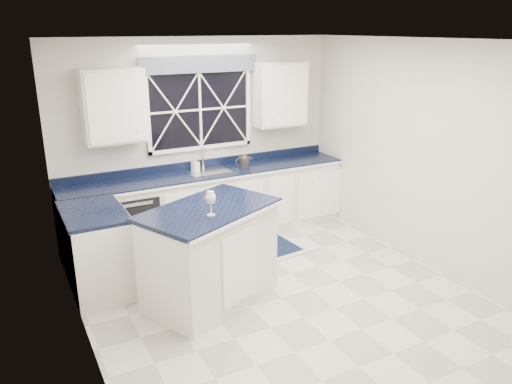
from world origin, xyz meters
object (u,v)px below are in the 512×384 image
dishwasher (132,222)px  island (210,254)px  faucet (203,157)px  kettle (244,160)px  wine_glass (211,199)px  soap_bottle (195,164)px

dishwasher → island: 1.66m
dishwasher → faucet: faucet is taller
kettle → faucet: bearing=164.7°
dishwasher → wine_glass: 2.02m
dishwasher → wine_glass: bearing=-78.8°
dishwasher → kettle: kettle is taller
kettle → soap_bottle: bearing=174.4°
faucet → dishwasher: bearing=-170.0°
island → kettle: kettle is taller
faucet → kettle: size_ratio=1.14×
faucet → wine_glass: bearing=-110.3°
dishwasher → kettle: size_ratio=3.10×
faucet → island: size_ratio=0.18×
dishwasher → soap_bottle: soap_bottle is taller
soap_bottle → dishwasher: bearing=-172.9°
faucet → island: faucet is taller
kettle → wine_glass: bearing=-123.1°
wine_glass → dishwasher: bearing=101.2°
faucet → kettle: (0.55, -0.17, -0.07)m
kettle → soap_bottle: soap_bottle is taller
dishwasher → wine_glass: size_ratio=3.35×
island → soap_bottle: size_ratio=8.52×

